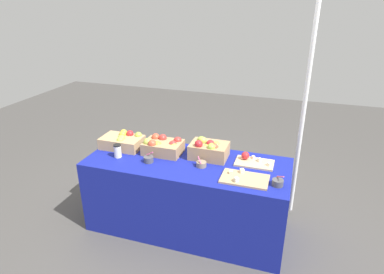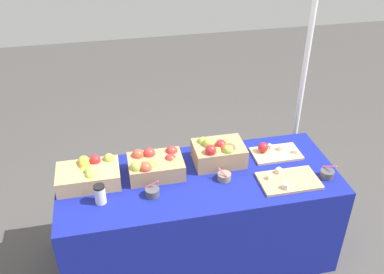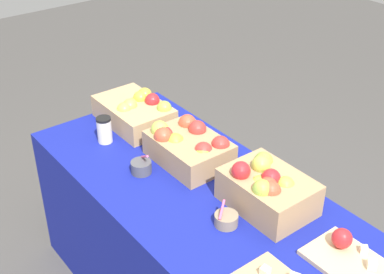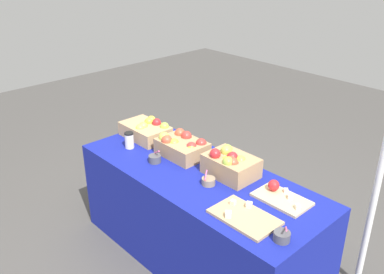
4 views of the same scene
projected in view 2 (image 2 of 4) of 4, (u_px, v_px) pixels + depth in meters
name	position (u px, v px, depth m)	size (l,w,h in m)	color
ground_plane	(199.00, 253.00, 3.27)	(10.00, 10.00, 0.00)	#474442
table	(199.00, 217.00, 3.07)	(1.90, 0.76, 0.74)	navy
apple_crate_left	(89.00, 174.00, 2.78)	(0.41, 0.26, 0.16)	tan
apple_crate_middle	(155.00, 165.00, 2.86)	(0.37, 0.26, 0.17)	tan
apple_crate_right	(219.00, 152.00, 2.97)	(0.35, 0.26, 0.20)	tan
cutting_board_front	(288.00, 181.00, 2.82)	(0.40, 0.25, 0.05)	tan
cutting_board_back	(273.00, 152.00, 3.08)	(0.35, 0.21, 0.09)	#D1B284
sample_bowl_near	(224.00, 176.00, 2.83)	(0.09, 0.09, 0.09)	gray
sample_bowl_mid	(152.00, 192.00, 2.69)	(0.09, 0.09, 0.11)	#4C4C51
sample_bowl_far	(327.00, 174.00, 2.85)	(0.09, 0.10, 0.11)	#4C4C51
coffee_cup	(100.00, 194.00, 2.62)	(0.07, 0.07, 0.13)	silver
tent_pole	(304.00, 76.00, 3.35)	(0.04, 0.04, 2.25)	white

